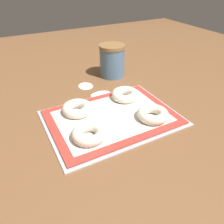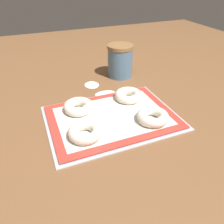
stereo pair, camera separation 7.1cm
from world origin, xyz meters
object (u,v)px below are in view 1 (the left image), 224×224
(baking_tray, at_px, (112,118))
(bagel_back_left, at_px, (77,108))
(flour_canister, at_px, (112,61))
(bagel_back_right, at_px, (125,95))
(bagel_front_right, at_px, (153,114))
(bagel_front_left, at_px, (89,134))

(baking_tray, bearing_deg, bagel_back_left, 141.68)
(flour_canister, bearing_deg, bagel_back_left, -137.98)
(bagel_back_left, bearing_deg, bagel_back_right, 1.80)
(flour_canister, bearing_deg, bagel_front_right, -97.82)
(bagel_front_left, relative_size, bagel_front_right, 1.00)
(bagel_back_right, bearing_deg, bagel_front_right, -85.53)
(bagel_back_right, bearing_deg, bagel_back_left, -178.20)
(bagel_back_right, relative_size, flour_canister, 0.72)
(bagel_front_right, bearing_deg, flour_canister, 82.18)
(bagel_front_right, height_order, bagel_back_right, same)
(baking_tray, relative_size, bagel_back_left, 4.17)
(bagel_front_right, height_order, bagel_back_left, same)
(bagel_front_right, distance_m, bagel_back_right, 0.17)
(bagel_front_left, height_order, bagel_back_left, same)
(bagel_back_right, bearing_deg, baking_tray, -140.99)
(baking_tray, bearing_deg, bagel_front_left, -148.67)
(bagel_front_left, distance_m, bagel_front_right, 0.25)
(bagel_back_left, relative_size, bagel_back_right, 1.00)
(baking_tray, xyz_separation_m, bagel_front_right, (0.13, -0.08, 0.03))
(bagel_front_right, height_order, flour_canister, flour_canister)
(bagel_front_left, xyz_separation_m, flour_canister, (0.31, 0.42, 0.05))
(baking_tray, height_order, bagel_front_right, bagel_front_right)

